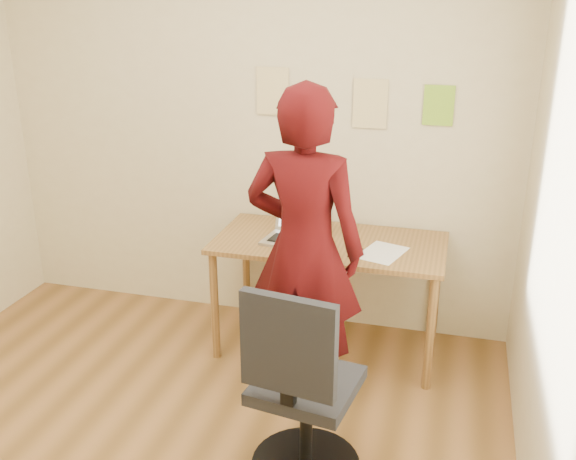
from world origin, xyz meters
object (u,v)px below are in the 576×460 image
(phone, at_px, (356,253))
(person, at_px, (305,249))
(office_chair, at_px, (301,399))
(desk, at_px, (329,254))
(laptop, at_px, (298,231))

(phone, height_order, person, person)
(office_chair, distance_m, person, 0.82)
(desk, xyz_separation_m, phone, (0.19, -0.16, 0.09))
(laptop, height_order, person, person)
(laptop, distance_m, office_chair, 1.27)
(laptop, bearing_deg, desk, 15.46)
(phone, bearing_deg, office_chair, -91.72)
(desk, distance_m, office_chair, 1.22)
(laptop, height_order, office_chair, office_chair)
(phone, bearing_deg, desk, 140.93)
(desk, distance_m, phone, 0.26)
(office_chair, height_order, person, person)
(office_chair, relative_size, person, 0.57)
(desk, xyz_separation_m, person, (-0.03, -0.53, 0.23))
(desk, bearing_deg, office_chair, -84.08)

